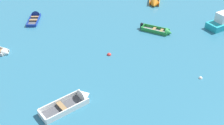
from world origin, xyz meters
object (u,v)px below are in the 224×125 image
at_px(rowboat_white_far_left, 76,101).
at_px(mooring_buoy_midfield, 109,55).
at_px(rowboat_orange_near_left, 154,2).
at_px(rowboat_white_distant_center, 2,52).
at_px(rowboat_deep_blue_near_right, 35,16).
at_px(mooring_buoy_far_field, 201,78).
at_px(rowboat_green_back_row_right, 162,31).

distance_m(rowboat_white_far_left, mooring_buoy_midfield, 7.02).
height_order(rowboat_orange_near_left, mooring_buoy_midfield, rowboat_orange_near_left).
relative_size(rowboat_orange_near_left, rowboat_white_distant_center, 1.45).
xyz_separation_m(rowboat_white_far_left, mooring_buoy_midfield, (2.84, 6.41, -0.22)).
height_order(rowboat_deep_blue_near_right, rowboat_white_distant_center, rowboat_deep_blue_near_right).
bearing_deg(mooring_buoy_far_field, rowboat_deep_blue_near_right, 141.38).
bearing_deg(rowboat_green_back_row_right, rowboat_deep_blue_near_right, 162.01).
distance_m(rowboat_green_back_row_right, mooring_buoy_midfield, 7.08).
bearing_deg(rowboat_white_far_left, rowboat_orange_near_left, 62.76).
distance_m(rowboat_deep_blue_near_right, mooring_buoy_midfield, 11.91).
distance_m(rowboat_white_far_left, rowboat_green_back_row_right, 13.55).
bearing_deg(rowboat_green_back_row_right, rowboat_white_far_left, -129.92).
bearing_deg(rowboat_white_distant_center, rowboat_white_far_left, -45.02).
bearing_deg(rowboat_white_far_left, mooring_buoy_midfield, 66.11).
xyz_separation_m(rowboat_white_far_left, mooring_buoy_far_field, (10.36, 2.36, -0.22)).
relative_size(rowboat_deep_blue_near_right, mooring_buoy_far_field, 10.84).
bearing_deg(mooring_buoy_far_field, rowboat_white_far_left, -167.15).
relative_size(rowboat_white_far_left, mooring_buoy_far_field, 12.71).
xyz_separation_m(rowboat_deep_blue_near_right, rowboat_white_distant_center, (-1.99, -7.56, -0.02)).
distance_m(rowboat_green_back_row_right, rowboat_orange_near_left, 7.81).
height_order(rowboat_green_back_row_right, rowboat_white_distant_center, rowboat_green_back_row_right).
xyz_separation_m(rowboat_white_far_left, rowboat_deep_blue_near_right, (-5.43, 14.98, -0.07)).
relative_size(rowboat_green_back_row_right, mooring_buoy_far_field, 10.52).
distance_m(rowboat_orange_near_left, mooring_buoy_midfield, 13.45).
height_order(rowboat_deep_blue_near_right, mooring_buoy_far_field, rowboat_deep_blue_near_right).
distance_m(rowboat_green_back_row_right, rowboat_white_distant_center, 16.38).
height_order(rowboat_orange_near_left, rowboat_white_distant_center, rowboat_orange_near_left).
distance_m(rowboat_deep_blue_near_right, mooring_buoy_far_field, 20.21).
height_order(rowboat_green_back_row_right, mooring_buoy_far_field, rowboat_green_back_row_right).
bearing_deg(rowboat_white_distant_center, mooring_buoy_far_field, -15.88).
bearing_deg(rowboat_orange_near_left, mooring_buoy_midfield, -118.98).
bearing_deg(mooring_buoy_midfield, mooring_buoy_far_field, -28.30).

